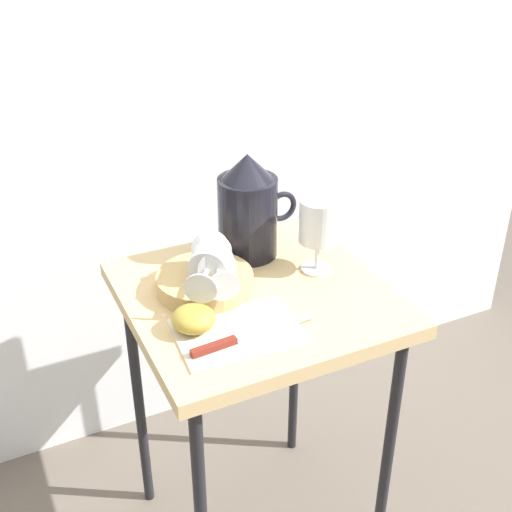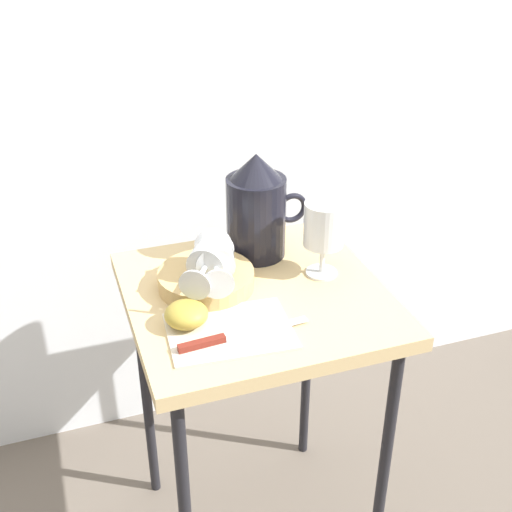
{
  "view_description": "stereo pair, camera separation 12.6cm",
  "coord_description": "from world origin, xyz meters",
  "px_view_note": "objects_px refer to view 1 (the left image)",
  "views": [
    {
      "loc": [
        -0.47,
        -0.99,
        1.4
      ],
      "look_at": [
        0.0,
        0.0,
        0.77
      ],
      "focal_mm": 46.84,
      "sensor_mm": 36.0,
      "label": 1
    },
    {
      "loc": [
        -0.36,
        -1.04,
        1.4
      ],
      "look_at": [
        0.0,
        0.0,
        0.77
      ],
      "focal_mm": 46.84,
      "sensor_mm": 36.0,
      "label": 2
    }
  ],
  "objects_px": {
    "knife": "(236,340)",
    "wine_glass_tipped_far": "(214,259)",
    "pitcher": "(248,215)",
    "apple_half_left": "(193,319)",
    "basket_tray": "(205,282)",
    "wine_glass_tipped_near": "(210,261)",
    "wine_glass_upright": "(319,225)",
    "table": "(256,323)"
  },
  "relations": [
    {
      "from": "knife",
      "to": "apple_half_left",
      "type": "bearing_deg",
      "value": 127.08
    },
    {
      "from": "table",
      "to": "knife",
      "type": "relative_size",
      "value": 2.84
    },
    {
      "from": "wine_glass_tipped_far",
      "to": "apple_half_left",
      "type": "bearing_deg",
      "value": -128.74
    },
    {
      "from": "wine_glass_upright",
      "to": "wine_glass_tipped_far",
      "type": "distance_m",
      "value": 0.22
    },
    {
      "from": "knife",
      "to": "wine_glass_tipped_far",
      "type": "bearing_deg",
      "value": 79.47
    },
    {
      "from": "basket_tray",
      "to": "wine_glass_tipped_near",
      "type": "xyz_separation_m",
      "value": [
        0.01,
        -0.02,
        0.05
      ]
    },
    {
      "from": "table",
      "to": "basket_tray",
      "type": "relative_size",
      "value": 3.65
    },
    {
      "from": "pitcher",
      "to": "wine_glass_upright",
      "type": "bearing_deg",
      "value": -51.51
    },
    {
      "from": "wine_glass_upright",
      "to": "wine_glass_tipped_far",
      "type": "xyz_separation_m",
      "value": [
        -0.22,
        0.01,
        -0.03
      ]
    },
    {
      "from": "wine_glass_upright",
      "to": "knife",
      "type": "height_order",
      "value": "wine_glass_upright"
    },
    {
      "from": "basket_tray",
      "to": "wine_glass_tipped_far",
      "type": "xyz_separation_m",
      "value": [
        0.02,
        -0.01,
        0.06
      ]
    },
    {
      "from": "apple_half_left",
      "to": "knife",
      "type": "distance_m",
      "value": 0.09
    },
    {
      "from": "pitcher",
      "to": "wine_glass_tipped_near",
      "type": "height_order",
      "value": "pitcher"
    },
    {
      "from": "wine_glass_upright",
      "to": "basket_tray",
      "type": "bearing_deg",
      "value": 173.34
    },
    {
      "from": "wine_glass_tipped_far",
      "to": "wine_glass_tipped_near",
      "type": "bearing_deg",
      "value": -167.37
    },
    {
      "from": "basket_tray",
      "to": "apple_half_left",
      "type": "distance_m",
      "value": 0.14
    },
    {
      "from": "wine_glass_upright",
      "to": "table",
      "type": "bearing_deg",
      "value": -171.87
    },
    {
      "from": "apple_half_left",
      "to": "knife",
      "type": "height_order",
      "value": "apple_half_left"
    },
    {
      "from": "basket_tray",
      "to": "wine_glass_tipped_far",
      "type": "bearing_deg",
      "value": -41.62
    },
    {
      "from": "basket_tray",
      "to": "knife",
      "type": "distance_m",
      "value": 0.19
    },
    {
      "from": "table",
      "to": "apple_half_left",
      "type": "distance_m",
      "value": 0.2
    },
    {
      "from": "basket_tray",
      "to": "apple_half_left",
      "type": "xyz_separation_m",
      "value": [
        -0.07,
        -0.12,
        0.01
      ]
    },
    {
      "from": "pitcher",
      "to": "basket_tray",
      "type": "bearing_deg",
      "value": -145.17
    },
    {
      "from": "pitcher",
      "to": "wine_glass_tipped_near",
      "type": "relative_size",
      "value": 1.43
    },
    {
      "from": "wine_glass_upright",
      "to": "wine_glass_tipped_far",
      "type": "bearing_deg",
      "value": 176.34
    },
    {
      "from": "pitcher",
      "to": "wine_glass_tipped_far",
      "type": "height_order",
      "value": "pitcher"
    },
    {
      "from": "wine_glass_tipped_far",
      "to": "table",
      "type": "bearing_deg",
      "value": -26.15
    },
    {
      "from": "basket_tray",
      "to": "pitcher",
      "type": "relative_size",
      "value": 0.84
    },
    {
      "from": "wine_glass_tipped_far",
      "to": "pitcher",
      "type": "bearing_deg",
      "value": 41.7
    },
    {
      "from": "pitcher",
      "to": "wine_glass_tipped_far",
      "type": "xyz_separation_m",
      "value": [
        -0.12,
        -0.11,
        -0.02
      ]
    },
    {
      "from": "table",
      "to": "wine_glass_tipped_near",
      "type": "bearing_deg",
      "value": 157.95
    },
    {
      "from": "basket_tray",
      "to": "apple_half_left",
      "type": "bearing_deg",
      "value": -120.2
    },
    {
      "from": "basket_tray",
      "to": "pitcher",
      "type": "distance_m",
      "value": 0.18
    },
    {
      "from": "wine_glass_tipped_near",
      "to": "wine_glass_tipped_far",
      "type": "distance_m",
      "value": 0.01
    },
    {
      "from": "wine_glass_tipped_near",
      "to": "knife",
      "type": "relative_size",
      "value": 0.65
    },
    {
      "from": "wine_glass_upright",
      "to": "knife",
      "type": "relative_size",
      "value": 0.65
    },
    {
      "from": "table",
      "to": "knife",
      "type": "bearing_deg",
      "value": -127.24
    },
    {
      "from": "basket_tray",
      "to": "wine_glass_upright",
      "type": "relative_size",
      "value": 1.2
    },
    {
      "from": "pitcher",
      "to": "knife",
      "type": "bearing_deg",
      "value": -118.78
    },
    {
      "from": "wine_glass_upright",
      "to": "apple_half_left",
      "type": "height_order",
      "value": "wine_glass_upright"
    },
    {
      "from": "wine_glass_upright",
      "to": "apple_half_left",
      "type": "distance_m",
      "value": 0.33
    },
    {
      "from": "pitcher",
      "to": "knife",
      "type": "height_order",
      "value": "pitcher"
    }
  ]
}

